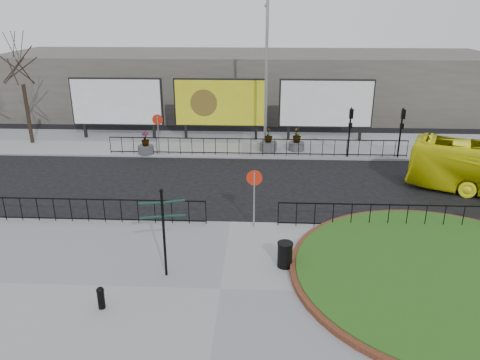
# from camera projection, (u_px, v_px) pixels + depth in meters

# --- Properties ---
(ground) EXTENTS (90.00, 90.00, 0.00)m
(ground) POSITION_uv_depth(u_px,v_px,m) (230.00, 224.00, 19.88)
(ground) COLOR black
(ground) RESTS_ON ground
(pavement_near) EXTENTS (30.00, 10.00, 0.12)m
(pavement_near) POSITION_uv_depth(u_px,v_px,m) (220.00, 290.00, 15.19)
(pavement_near) COLOR gray
(pavement_near) RESTS_ON ground
(pavement_far) EXTENTS (44.00, 6.00, 0.12)m
(pavement_far) POSITION_uv_depth(u_px,v_px,m) (242.00, 144.00, 31.08)
(pavement_far) COLOR gray
(pavement_far) RESTS_ON ground
(brick_edge) EXTENTS (10.40, 10.40, 0.18)m
(brick_edge) POSITION_uv_depth(u_px,v_px,m) (445.00, 275.00, 15.75)
(brick_edge) COLOR brown
(brick_edge) RESTS_ON pavement_near
(grass_lawn) EXTENTS (10.00, 10.00, 0.22)m
(grass_lawn) POSITION_uv_depth(u_px,v_px,m) (445.00, 275.00, 15.74)
(grass_lawn) COLOR #214A13
(grass_lawn) RESTS_ON pavement_near
(railing_near_left) EXTENTS (10.00, 0.10, 1.10)m
(railing_near_left) POSITION_uv_depth(u_px,v_px,m) (88.00, 210.00, 19.63)
(railing_near_left) COLOR black
(railing_near_left) RESTS_ON pavement_near
(railing_near_right) EXTENTS (9.00, 0.10, 1.10)m
(railing_near_right) POSITION_uv_depth(u_px,v_px,m) (388.00, 216.00, 19.09)
(railing_near_right) COLOR black
(railing_near_right) RESTS_ON pavement_near
(railing_far) EXTENTS (18.00, 0.10, 1.10)m
(railing_far) POSITION_uv_depth(u_px,v_px,m) (257.00, 147.00, 28.30)
(railing_far) COLOR black
(railing_far) RESTS_ON pavement_far
(speed_sign_far) EXTENTS (0.64, 0.07, 2.47)m
(speed_sign_far) POSITION_uv_depth(u_px,v_px,m) (158.00, 125.00, 28.21)
(speed_sign_far) COLOR gray
(speed_sign_far) RESTS_ON pavement_far
(speed_sign_near) EXTENTS (0.64, 0.07, 2.47)m
(speed_sign_near) POSITION_uv_depth(u_px,v_px,m) (254.00, 186.00, 18.80)
(speed_sign_near) COLOR gray
(speed_sign_near) RESTS_ON pavement_near
(billboard_left) EXTENTS (6.20, 0.31, 4.10)m
(billboard_left) POSITION_uv_depth(u_px,v_px,m) (117.00, 102.00, 31.46)
(billboard_left) COLOR black
(billboard_left) RESTS_ON pavement_far
(billboard_mid) EXTENTS (6.20, 0.31, 4.10)m
(billboard_mid) POSITION_uv_depth(u_px,v_px,m) (220.00, 103.00, 31.16)
(billboard_mid) COLOR black
(billboard_mid) RESTS_ON pavement_far
(billboard_right) EXTENTS (6.20, 0.31, 4.10)m
(billboard_right) POSITION_uv_depth(u_px,v_px,m) (326.00, 104.00, 30.86)
(billboard_right) COLOR black
(billboard_right) RESTS_ON pavement_far
(lamp_post) EXTENTS (0.74, 0.18, 9.23)m
(lamp_post) POSITION_uv_depth(u_px,v_px,m) (266.00, 73.00, 28.40)
(lamp_post) COLOR gray
(lamp_post) RESTS_ON pavement_far
(signal_pole_a) EXTENTS (0.22, 0.26, 3.00)m
(signal_pole_a) POSITION_uv_depth(u_px,v_px,m) (350.00, 125.00, 27.59)
(signal_pole_a) COLOR black
(signal_pole_a) RESTS_ON pavement_far
(signal_pole_b) EXTENTS (0.22, 0.26, 3.00)m
(signal_pole_b) POSITION_uv_depth(u_px,v_px,m) (402.00, 125.00, 27.46)
(signal_pole_b) COLOR black
(signal_pole_b) RESTS_ON pavement_far
(tree_left) EXTENTS (2.00, 2.00, 7.00)m
(tree_left) POSITION_uv_depth(u_px,v_px,m) (24.00, 90.00, 29.96)
(tree_left) COLOR #2D2119
(tree_left) RESTS_ON pavement_far
(building_backdrop) EXTENTS (40.00, 10.00, 5.00)m
(building_backdrop) POSITION_uv_depth(u_px,v_px,m) (247.00, 83.00, 39.56)
(building_backdrop) COLOR #5F5A53
(building_backdrop) RESTS_ON ground
(fingerpost_sign) EXTENTS (1.48, 0.55, 3.17)m
(fingerpost_sign) POSITION_uv_depth(u_px,v_px,m) (163.00, 224.00, 15.29)
(fingerpost_sign) COLOR black
(fingerpost_sign) RESTS_ON pavement_near
(bollard) EXTENTS (0.24, 0.24, 0.73)m
(bollard) POSITION_uv_depth(u_px,v_px,m) (101.00, 297.00, 14.08)
(bollard) COLOR black
(bollard) RESTS_ON pavement_near
(litter_bin) EXTENTS (0.56, 0.56, 0.93)m
(litter_bin) POSITION_uv_depth(u_px,v_px,m) (285.00, 254.00, 16.31)
(litter_bin) COLOR black
(litter_bin) RESTS_ON pavement_near
(planter_a) EXTENTS (0.97, 0.97, 1.38)m
(planter_a) POSITION_uv_depth(u_px,v_px,m) (146.00, 146.00, 28.72)
(planter_a) COLOR #4C4C4F
(planter_a) RESTS_ON pavement_far
(planter_b) EXTENTS (1.08, 1.08, 1.48)m
(planter_b) POSITION_uv_depth(u_px,v_px,m) (268.00, 143.00, 29.27)
(planter_b) COLOR #4C4C4F
(planter_b) RESTS_ON pavement_far
(planter_c) EXTENTS (0.99, 0.99, 1.49)m
(planter_c) POSITION_uv_depth(u_px,v_px,m) (297.00, 142.00, 29.37)
(planter_c) COLOR #4C4C4F
(planter_c) RESTS_ON pavement_far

